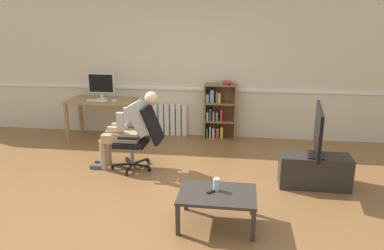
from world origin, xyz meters
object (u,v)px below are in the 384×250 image
radiator (167,119)px  drinking_glass (216,184)px  computer_desk (102,105)px  bookshelf (219,112)px  imac_monitor (101,84)px  tv_screen (318,131)px  tv_stand (314,171)px  computer_mouse (114,100)px  keyboard (97,100)px  office_chair (141,135)px  spare_remote (212,191)px  coffee_table (217,197)px  person_seated (130,127)px

radiator → drinking_glass: 3.34m
computer_desk → bookshelf: (2.17, 0.29, -0.13)m
imac_monitor → computer_desk: bearing=-77.4°
imac_monitor → bookshelf: 2.26m
radiator → drinking_glass: (1.21, -3.11, 0.13)m
tv_screen → bookshelf: bearing=44.1°
tv_stand → tv_screen: 0.56m
computer_mouse → bookshelf: size_ratio=0.09×
drinking_glass → tv_stand: bearing=41.2°
bookshelf → tv_stand: size_ratio=1.20×
imac_monitor → drinking_glass: size_ratio=3.62×
keyboard → office_chair: office_chair is taller
tv_stand → spare_remote: tv_stand is taller
keyboard → computer_mouse: size_ratio=3.65×
office_chair → radiator: bearing=179.0°
keyboard → bookshelf: bookshelf is taller
imac_monitor → tv_screen: 4.01m
imac_monitor → keyboard: 0.34m
computer_desk → tv_stand: 3.98m
keyboard → radiator: bearing=24.0°
computer_mouse → coffee_table: computer_mouse is taller
person_seated → tv_screen: (2.63, -0.28, 0.14)m
person_seated → tv_stand: 2.68m
radiator → computer_desk: bearing=-161.4°
bookshelf → person_seated: person_seated is taller
office_chair → drinking_glass: bearing=41.7°
computer_desk → office_chair: 1.78m
bookshelf → radiator: (-1.01, 0.10, -0.21)m
radiator → coffee_table: radiator is taller
office_chair → tv_screen: 2.50m
computer_desk → spare_remote: computer_desk is taller
keyboard → tv_stand: (3.63, -1.50, -0.55)m
computer_mouse → drinking_glass: bearing=-51.5°
imac_monitor → bookshelf: imac_monitor is taller
computer_desk → office_chair: office_chair is taller
computer_mouse → bookshelf: bearing=12.3°
radiator → tv_screen: size_ratio=0.78×
keyboard → coffee_table: size_ratio=0.44×
tv_stand → coffee_table: (-1.22, -1.15, 0.11)m
radiator → spare_remote: radiator is taller
computer_desk → bookshelf: size_ratio=1.12×
imac_monitor → bookshelf: size_ratio=0.45×
imac_monitor → spare_remote: (2.34, -2.84, -0.65)m
person_seated → tv_screen: person_seated is taller
keyboard → radiator: (1.19, 0.53, -0.45)m
computer_desk → tv_screen: tv_screen is taller
computer_desk → bookshelf: 2.19m
coffee_table → drinking_glass: bearing=106.7°
coffee_table → drinking_glass: 0.13m
keyboard → tv_screen: tv_screen is taller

